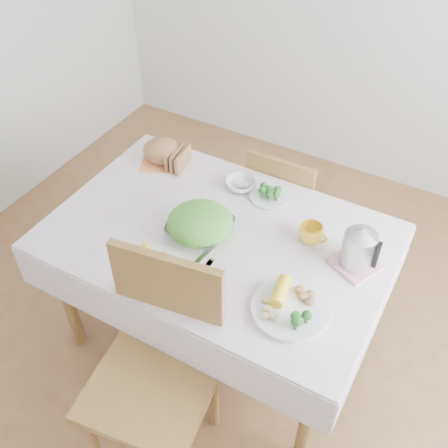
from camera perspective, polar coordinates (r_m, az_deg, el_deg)
The scene contains 18 objects.
floor at distance 2.91m, azimuth -0.55°, elevation -11.99°, with size 3.60×3.60×0.00m, color brown.
dining_table at distance 2.61m, azimuth -0.60°, elevation -7.27°, with size 1.40×0.90×0.75m, color brown.
tablecloth at distance 2.33m, azimuth -0.67°, elevation -1.28°, with size 1.50×1.00×0.01m, color silver.
chair_near at distance 2.21m, azimuth -7.84°, elevation -17.76°, with size 0.47×0.47×1.04m, color brown.
chair_far at distance 2.98m, azimuth 7.10°, elevation 2.48°, with size 0.39×0.39×0.86m, color brown.
salad_bowl at distance 2.31m, azimuth -2.60°, elevation -0.47°, with size 0.28×0.28×0.07m, color white.
dinner_plate_left at distance 2.19m, azimuth -7.77°, elevation -4.75°, with size 0.23×0.23×0.02m, color white.
dinner_plate_right at distance 2.05m, azimuth 7.15°, elevation -9.25°, with size 0.30×0.30×0.03m, color white.
broccoli_plate at distance 2.52m, azimuth 4.92°, elevation 3.02°, with size 0.19×0.19×0.02m, color beige.
napkin at distance 2.77m, azimuth -6.68°, elevation 6.90°, with size 0.21×0.21×0.00m, color #F18A48.
bread_loaf at distance 2.74m, azimuth -6.78°, elevation 7.85°, with size 0.20×0.19×0.12m, color brown.
fruit_bowl at distance 2.56m, azimuth 1.79°, elevation 4.35°, with size 0.15×0.15×0.05m, color white.
yellow_mug at distance 2.30m, azimuth 9.42°, elevation -1.02°, with size 0.11×0.11×0.09m, color yellow.
pink_tray at distance 2.26m, azimuth 14.07°, elevation -4.16°, with size 0.18×0.18×0.01m, color pink.
electric_kettle at distance 2.18m, azimuth 14.56°, elevation -2.14°, with size 0.14×0.14×0.19m, color #B2B5BA.
fork_left at distance 2.16m, azimuth -2.70°, elevation -5.70°, with size 0.02×0.20×0.00m, color silver.
fork_right at distance 2.24m, azimuth -1.96°, elevation -3.21°, with size 0.02×0.18×0.00m, color silver.
knife at distance 2.14m, azimuth -5.45°, elevation -6.57°, with size 0.02×0.17×0.00m, color silver.
Camera 1 is at (0.84, -1.44, 2.38)m, focal length 42.00 mm.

